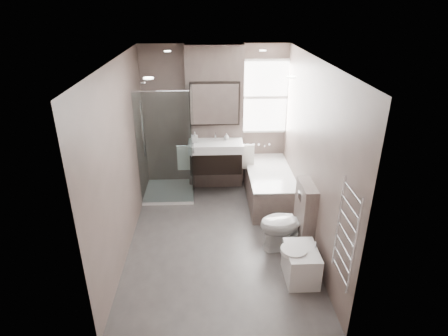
{
  "coord_description": "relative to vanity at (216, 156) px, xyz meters",
  "views": [
    {
      "loc": [
        -0.13,
        -4.7,
        3.31
      ],
      "look_at": [
        0.09,
        0.15,
        1.08
      ],
      "focal_mm": 30.0,
      "sensor_mm": 36.0,
      "label": 1
    }
  ],
  "objects": [
    {
      "name": "room",
      "position": [
        0.0,
        -1.43,
        0.56
      ],
      "size": [
        2.7,
        3.9,
        2.7
      ],
      "color": "#4D4947",
      "rests_on": "ground"
    },
    {
      "name": "vanity_pier",
      "position": [
        0.0,
        0.35,
        0.56
      ],
      "size": [
        1.0,
        0.25,
        2.6
      ],
      "primitive_type": "cube",
      "color": "#675851",
      "rests_on": "ground"
    },
    {
      "name": "vanity",
      "position": [
        0.0,
        0.0,
        0.0
      ],
      "size": [
        0.95,
        0.47,
        0.66
      ],
      "color": "black",
      "rests_on": "vanity_pier"
    },
    {
      "name": "mirror_cabinet",
      "position": [
        0.0,
        0.19,
        0.89
      ],
      "size": [
        0.86,
        0.08,
        0.76
      ],
      "color": "black",
      "rests_on": "vanity_pier"
    },
    {
      "name": "towel_left",
      "position": [
        -0.56,
        -0.02,
        -0.02
      ],
      "size": [
        0.24,
        0.06,
        0.44
      ],
      "primitive_type": "cube",
      "color": "white",
      "rests_on": "vanity_pier"
    },
    {
      "name": "towel_right",
      "position": [
        0.56,
        -0.02,
        -0.02
      ],
      "size": [
        0.24,
        0.06,
        0.44
      ],
      "primitive_type": "cube",
      "color": "white",
      "rests_on": "vanity_pier"
    },
    {
      "name": "shower_enclosure",
      "position": [
        -0.75,
        -0.08,
        -0.25
      ],
      "size": [
        0.9,
        0.9,
        2.0
      ],
      "color": "white",
      "rests_on": "ground"
    },
    {
      "name": "bathtub",
      "position": [
        0.92,
        -0.33,
        -0.43
      ],
      "size": [
        0.75,
        1.6,
        0.57
      ],
      "color": "#675851",
      "rests_on": "ground"
    },
    {
      "name": "window",
      "position": [
        0.9,
        0.45,
        0.93
      ],
      "size": [
        0.98,
        0.06,
        1.33
      ],
      "color": "white",
      "rests_on": "room"
    },
    {
      "name": "toilet",
      "position": [
        0.97,
        -1.7,
        -0.34
      ],
      "size": [
        0.83,
        0.53,
        0.8
      ],
      "primitive_type": "imported",
      "rotation": [
        0.0,
        0.0,
        -1.45
      ],
      "color": "white",
      "rests_on": "ground"
    },
    {
      "name": "cistern_box",
      "position": [
        1.21,
        -1.68,
        -0.24
      ],
      "size": [
        0.19,
        0.55,
        1.0
      ],
      "color": "#675851",
      "rests_on": "ground"
    },
    {
      "name": "bidet",
      "position": [
        1.01,
        -2.36,
        -0.51
      ],
      "size": [
        0.47,
        0.55,
        0.56
      ],
      "color": "white",
      "rests_on": "ground"
    },
    {
      "name": "towel_radiator",
      "position": [
        1.25,
        -3.03,
        0.38
      ],
      "size": [
        0.03,
        0.49,
        1.1
      ],
      "color": "silver",
      "rests_on": "room"
    },
    {
      "name": "soap_bottle_a",
      "position": [
        -0.36,
        -0.0,
        0.36
      ],
      "size": [
        0.09,
        0.09,
        0.19
      ],
      "primitive_type": "imported",
      "color": "white",
      "rests_on": "vanity"
    },
    {
      "name": "soap_bottle_b",
      "position": [
        0.2,
        0.11,
        0.32
      ],
      "size": [
        0.1,
        0.1,
        0.12
      ],
      "primitive_type": "imported",
      "color": "white",
      "rests_on": "vanity"
    }
  ]
}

